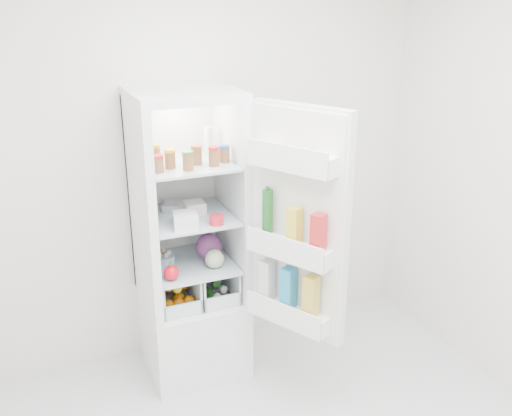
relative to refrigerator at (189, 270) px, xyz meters
name	(u,v)px	position (x,y,z in m)	size (l,w,h in m)	color
room_walls	(318,182)	(0.20, -1.25, 0.93)	(3.02, 3.02, 2.61)	silver
refrigerator	(189,270)	(0.00, 0.00, 0.00)	(0.60, 0.60, 1.80)	silver
shelf_low	(191,263)	(0.00, -0.06, 0.07)	(0.49, 0.53, 0.01)	silver
shelf_mid	(189,216)	(0.00, -0.06, 0.38)	(0.49, 0.53, 0.01)	silver
shelf_top	(187,163)	(0.00, -0.06, 0.71)	(0.49, 0.53, 0.01)	silver
crisper_left	(173,286)	(-0.12, -0.06, -0.06)	(0.23, 0.46, 0.22)	silver
crisper_right	(211,278)	(0.12, -0.06, -0.06)	(0.23, 0.46, 0.22)	silver
condiment_jars	(187,159)	(-0.02, -0.14, 0.76)	(0.46, 0.32, 0.08)	#B21919
squeeze_bottle	(209,141)	(0.17, 0.03, 0.81)	(0.05, 0.05, 0.17)	white
tub_white	(186,220)	(-0.07, -0.24, 0.44)	(0.14, 0.14, 0.09)	silver
tub_cream	(194,207)	(0.04, -0.03, 0.43)	(0.12, 0.12, 0.07)	white
tin_red	(217,220)	(0.10, -0.26, 0.42)	(0.08, 0.08, 0.05)	red
foil_tray	(178,206)	(-0.03, 0.06, 0.41)	(0.18, 0.13, 0.04)	#B5B5B9
red_cabbage	(209,246)	(0.12, -0.06, 0.16)	(0.16, 0.16, 0.16)	#521D57
bell_pepper	(171,273)	(-0.17, -0.24, 0.13)	(0.09, 0.09, 0.09)	red
mushroom_bowl	(164,260)	(-0.17, -0.03, 0.11)	(0.14, 0.14, 0.06)	#99BCE4
salad_bag	(214,259)	(0.11, -0.19, 0.14)	(0.12, 0.12, 0.12)	#A0B88A
citrus_pile	(175,291)	(-0.12, -0.09, -0.08)	(0.20, 0.31, 0.16)	orange
veg_pile	(212,285)	(0.13, -0.06, -0.10)	(0.16, 0.30, 0.10)	#1C511B
fridge_door	(296,231)	(0.44, -0.60, 0.43)	(0.41, 0.57, 1.30)	silver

